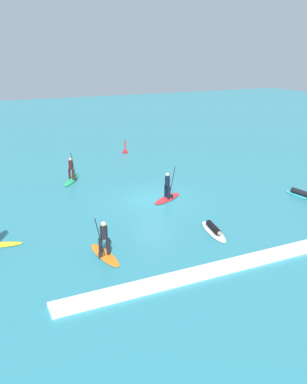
% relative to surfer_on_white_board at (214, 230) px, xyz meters
% --- Properties ---
extents(ground_plane, '(120.00, 120.00, 0.00)m').
position_rel_surfer_on_white_board_xyz_m(ground_plane, '(-0.74, 5.89, -0.14)').
color(ground_plane, teal).
rests_on(ground_plane, ground).
extents(surfer_on_white_board, '(1.19, 2.88, 0.41)m').
position_rel_surfer_on_white_board_xyz_m(surfer_on_white_board, '(0.00, 0.00, 0.00)').
color(surfer_on_white_board, white).
rests_on(surfer_on_white_board, ground_plane).
extents(surfer_on_green_board, '(2.12, 2.95, 2.13)m').
position_rel_surfer_on_white_board_xyz_m(surfer_on_green_board, '(-4.47, 12.04, 0.25)').
color(surfer_on_green_board, '#23B266').
rests_on(surfer_on_green_board, ground_plane).
extents(surfer_on_orange_board, '(0.99, 2.75, 2.05)m').
position_rel_surfer_on_white_board_xyz_m(surfer_on_orange_board, '(-6.02, -0.06, 0.38)').
color(surfer_on_orange_board, orange).
rests_on(surfer_on_orange_board, ground_plane).
extents(surfer_on_teal_board, '(1.02, 2.73, 0.42)m').
position_rel_surfer_on_white_board_xyz_m(surfer_on_teal_board, '(8.26, 2.30, 0.03)').
color(surfer_on_teal_board, '#33C6CC').
rests_on(surfer_on_teal_board, ground_plane).
extents(surfer_on_red_board, '(2.64, 2.02, 2.18)m').
position_rel_surfer_on_white_board_xyz_m(surfer_on_red_board, '(0.09, 5.57, 0.28)').
color(surfer_on_red_board, red).
rests_on(surfer_on_red_board, ground_plane).
extents(marker_buoy, '(0.44, 0.44, 1.29)m').
position_rel_surfer_on_white_board_xyz_m(marker_buoy, '(2.14, 18.26, 0.05)').
color(marker_buoy, red).
rests_on(marker_buoy, ground_plane).
extents(wave_crest, '(17.07, 0.90, 0.18)m').
position_rel_surfer_on_white_board_xyz_m(wave_crest, '(-0.74, -3.44, -0.05)').
color(wave_crest, white).
rests_on(wave_crest, ground_plane).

